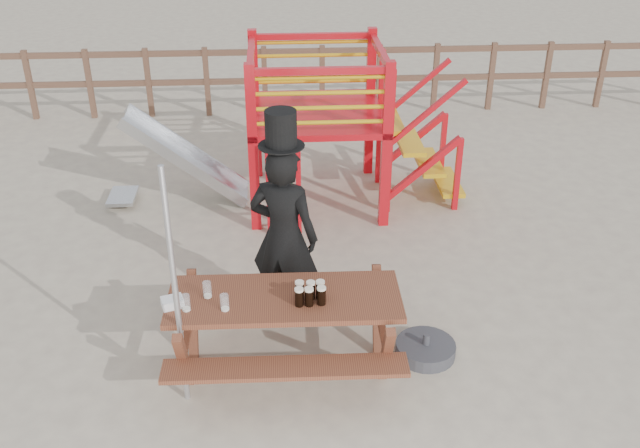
{
  "coord_description": "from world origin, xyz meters",
  "views": [
    {
      "loc": [
        -0.3,
        -5.09,
        4.33
      ],
      "look_at": [
        0.07,
        0.8,
        1.11
      ],
      "focal_mm": 40.0,
      "sensor_mm": 36.0,
      "label": 1
    }
  ],
  "objects": [
    {
      "name": "parasol_base",
      "position": [
        1.04,
        0.18,
        0.07
      ],
      "size": [
        0.57,
        0.57,
        0.24
      ],
      "color": "#36363B",
      "rests_on": "ground"
    },
    {
      "name": "ground",
      "position": [
        0.0,
        0.0,
        0.0
      ],
      "size": [
        60.0,
        60.0,
        0.0
      ],
      "primitive_type": "plane",
      "color": "#BDAF93",
      "rests_on": "ground"
    },
    {
      "name": "metal_pole",
      "position": [
        -1.16,
        -0.27,
        1.11
      ],
      "size": [
        0.05,
        0.05,
        2.23
      ],
      "primitive_type": "cylinder",
      "color": "#B2B2B7",
      "rests_on": "ground"
    },
    {
      "name": "paper_bag",
      "position": [
        -1.24,
        -0.0,
        0.83
      ],
      "size": [
        0.21,
        0.19,
        0.08
      ],
      "primitive_type": "cube",
      "rotation": [
        0.0,
        0.0,
        0.31
      ],
      "color": "white",
      "rests_on": "picnic_table"
    },
    {
      "name": "back_fence",
      "position": [
        0.0,
        7.0,
        0.74
      ],
      "size": [
        15.09,
        0.09,
        1.2
      ],
      "color": "brown",
      "rests_on": "ground"
    },
    {
      "name": "stout_pints",
      "position": [
        -0.06,
        -0.01,
        0.88
      ],
      "size": [
        0.27,
        0.18,
        0.17
      ],
      "color": "black",
      "rests_on": "picnic_table"
    },
    {
      "name": "man_with_hat",
      "position": [
        -0.27,
        0.88,
        0.99
      ],
      "size": [
        0.8,
        0.67,
        2.22
      ],
      "rotation": [
        0.0,
        0.0,
        2.76
      ],
      "color": "black",
      "rests_on": "ground"
    },
    {
      "name": "picnic_table",
      "position": [
        -0.29,
        0.08,
        0.5
      ],
      "size": [
        2.07,
        1.45,
        0.79
      ],
      "rotation": [
        0.0,
        0.0,
        -0.02
      ],
      "color": "brown",
      "rests_on": "ground"
    },
    {
      "name": "empty_glasses",
      "position": [
        -0.96,
        -0.01,
        0.86
      ],
      "size": [
        0.4,
        0.28,
        0.15
      ],
      "color": "silver",
      "rests_on": "picnic_table"
    },
    {
      "name": "playground_fort",
      "position": [
        0.12,
        3.58,
        1.07
      ],
      "size": [
        4.71,
        1.84,
        2.1
      ],
      "color": "red",
      "rests_on": "ground"
    }
  ]
}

